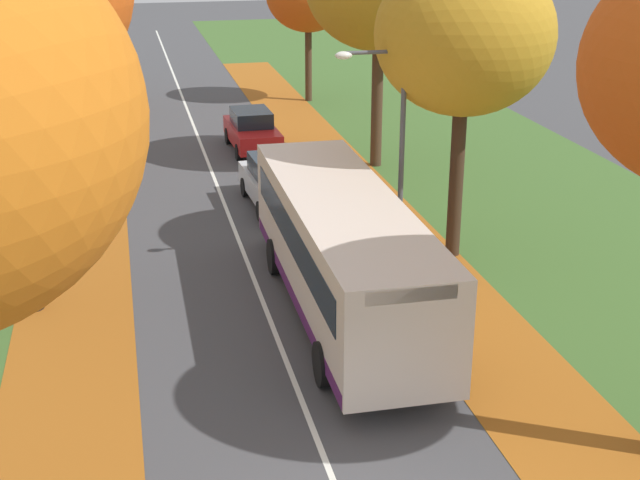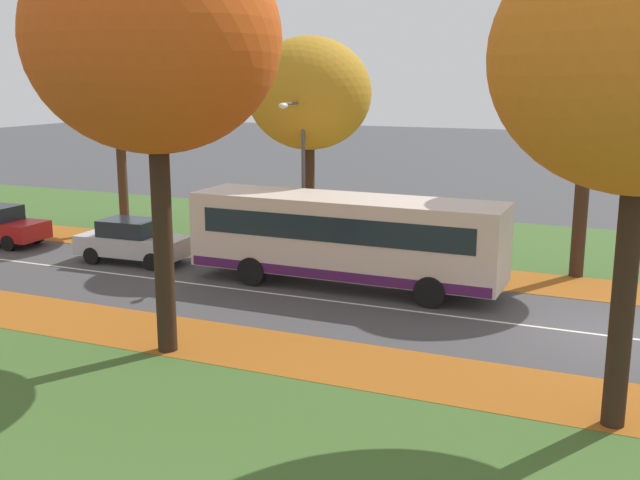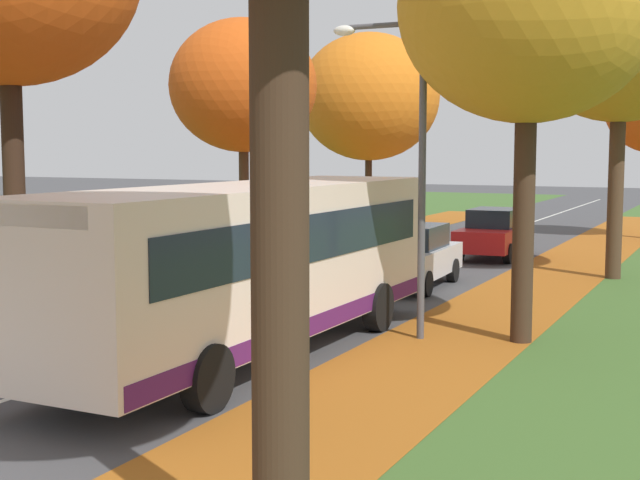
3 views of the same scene
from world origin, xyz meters
name	(u,v)px [view 3 (image 3 of 3)]	position (x,y,z in m)	size (l,w,h in m)	color
grass_verge_left	(150,252)	(-9.20, 20.00, 0.00)	(12.00, 90.00, 0.01)	#3D6028
leaf_litter_left	(155,284)	(-4.60, 14.00, 0.01)	(2.80, 60.00, 0.00)	#9E5619
leaf_litter_right	(496,312)	(4.60, 14.00, 0.01)	(2.80, 60.00, 0.00)	#9E5619
road_centre_line	(398,267)	(0.00, 20.00, 0.00)	(0.12, 80.00, 0.01)	silver
tree_left_mid	(243,86)	(-6.22, 21.39, 5.73)	(5.05, 5.05, 8.01)	#422D1E
tree_left_far	(369,97)	(-6.20, 32.46, 5.91)	(6.39, 6.39, 8.79)	#382619
tree_right_near	(529,6)	(5.79, 11.22, 6.16)	(4.73, 4.73, 8.32)	#382619
tree_right_mid	(621,34)	(6.19, 20.48, 6.70)	(5.36, 5.36, 9.14)	#422D1E
streetlamp_right	(406,141)	(3.67, 10.67, 3.74)	(1.89, 0.28, 6.00)	#47474C
bus	(252,259)	(1.79, 8.13, 1.70)	(2.73, 10.42, 2.98)	beige
car_silver_lead	(411,256)	(1.65, 16.61, 0.81)	(1.94, 4.28, 1.62)	#B7BABF
car_red_following	(493,233)	(1.95, 23.69, 0.81)	(1.88, 4.25, 1.62)	#B21919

